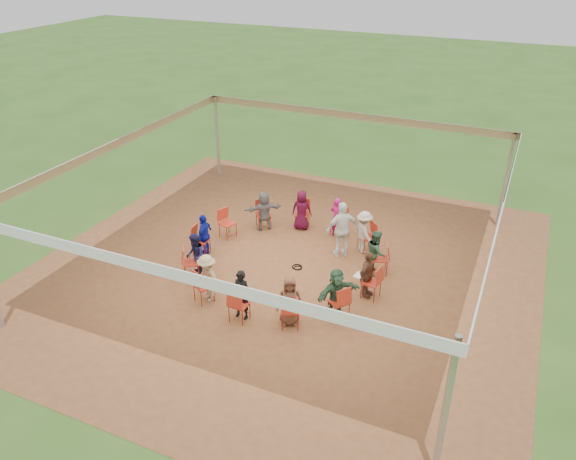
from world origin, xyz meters
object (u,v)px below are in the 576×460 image
at_px(person_seated_5, 264,211).
at_px(person_seated_1, 376,252).
at_px(chair_0, 371,282).
at_px(chair_10, 239,304).
at_px(chair_11, 290,310).
at_px(person_seated_11, 336,293).
at_px(chair_2, 367,237).
at_px(chair_4, 302,214).
at_px(person_seated_6, 205,235).
at_px(chair_6, 227,224).
at_px(standing_person, 342,230).
at_px(chair_5, 263,215).
at_px(chair_12, 339,302).
at_px(laptop, 361,274).
at_px(person_seated_8, 207,278).
at_px(chair_1, 380,258).
at_px(person_seated_7, 195,256).
at_px(person_seated_3, 337,217).
at_px(person_seated_0, 367,274).
at_px(person_seated_4, 302,210).
at_px(chair_8, 191,262).
at_px(person_seated_10, 290,301).
at_px(person_seated_9, 241,295).
at_px(person_seated_2, 364,232).
at_px(cable_coil, 297,267).
at_px(chair_9, 204,286).
at_px(chair_7, 201,240).
at_px(chair_3, 339,221).

bearing_deg(person_seated_5, person_seated_1, 124.62).
height_order(chair_0, chair_10, same).
height_order(chair_11, person_seated_11, person_seated_11).
height_order(chair_2, chair_4, same).
height_order(chair_0, person_seated_6, person_seated_6).
relative_size(chair_6, standing_person, 0.55).
height_order(chair_5, chair_12, same).
bearing_deg(laptop, chair_2, 21.18).
relative_size(chair_4, person_seated_8, 0.71).
distance_m(chair_1, person_seated_7, 4.88).
bearing_deg(person_seated_3, person_seated_0, 138.46).
bearing_deg(person_seated_11, person_seated_0, 13.85).
height_order(person_seated_4, person_seated_8, same).
distance_m(chair_8, person_seated_10, 3.27).
height_order(chair_10, person_seated_7, person_seated_7).
bearing_deg(person_seated_9, person_seated_0, 41.54).
relative_size(chair_12, person_seated_8, 0.71).
relative_size(chair_0, person_seated_10, 0.71).
bearing_deg(person_seated_4, person_seated_2, 152.31).
bearing_deg(cable_coil, chair_12, -42.97).
bearing_deg(standing_person, chair_6, -35.20).
relative_size(chair_5, person_seated_9, 0.71).
height_order(chair_1, chair_6, same).
bearing_deg(chair_9, chair_7, 152.31).
height_order(person_seated_0, person_seated_3, same).
xyz_separation_m(person_seated_1, person_seated_10, (-1.19, -2.95, 0.00)).
relative_size(chair_2, laptop, 2.68).
distance_m(chair_8, person_seated_11, 4.05).
bearing_deg(chair_10, chair_1, 55.38).
xyz_separation_m(chair_12, person_seated_10, (-0.97, -0.67, 0.19)).
distance_m(chair_5, person_seated_1, 4.05).
height_order(person_seated_11, cable_coil, person_seated_11).
bearing_deg(person_seated_9, chair_5, 111.30).
distance_m(chair_3, person_seated_3, 0.22).
relative_size(chair_9, person_seated_5, 0.71).
distance_m(person_seated_0, person_seated_8, 3.95).
bearing_deg(person_seated_4, chair_1, 140.04).
xyz_separation_m(chair_1, laptop, (-0.16, -1.16, 0.15)).
xyz_separation_m(chair_7, cable_coil, (2.78, 0.42, -0.43)).
height_order(chair_0, person_seated_10, person_seated_10).
relative_size(chair_6, chair_12, 1.00).
bearing_deg(person_seated_7, chair_8, -90.00).
height_order(chair_5, person_seated_11, person_seated_11).
xyz_separation_m(chair_8, person_seated_1, (4.36, 2.19, 0.19)).
height_order(person_seated_3, person_seated_7, same).
bearing_deg(laptop, chair_0, -90.00).
bearing_deg(laptop, person_seated_7, 111.54).
height_order(chair_6, person_seated_1, person_seated_1).
height_order(chair_9, standing_person, standing_person).
bearing_deg(chair_7, person_seated_5, 149.65).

